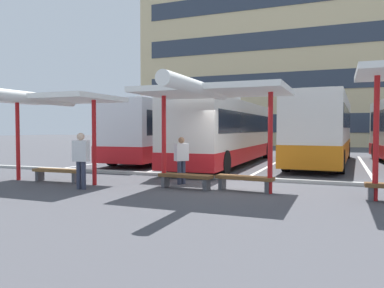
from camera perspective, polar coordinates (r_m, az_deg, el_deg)
The scene contains 17 objects.
ground_plane at distance 12.04m, azimuth 5.78°, elevation -6.50°, with size 160.00×160.00×0.00m, color #47474C.
terminal_building at distance 47.97m, azimuth 17.77°, elevation 10.58°, with size 38.77×14.13×20.36m.
coach_bus_0 at distance 22.33m, azimuth -3.75°, elevation 1.88°, with size 3.08×11.88×3.61m.
coach_bus_1 at distance 19.46m, azimuth 5.62°, elevation 1.66°, with size 2.56×12.54×3.49m.
coach_bus_2 at distance 20.82m, azimuth 19.21°, elevation 1.88°, with size 2.97×12.10×3.76m.
lane_stripe_0 at distance 23.42m, azimuth -9.46°, elevation -2.20°, with size 0.16×14.00×0.01m, color white.
lane_stripe_1 at distance 21.50m, azimuth 0.66°, elevation -2.57°, with size 0.16×14.00×0.01m, color white.
lane_stripe_2 at distance 20.36m, azimuth 12.33°, elevation -2.91°, with size 0.16×14.00×0.01m, color white.
lane_stripe_3 at distance 20.13m, azimuth 24.81°, elevation -3.13°, with size 0.16×14.00×0.01m, color white.
waiting_shelter_0 at distance 13.53m, azimuth -21.02°, elevation 6.18°, with size 4.28×4.68×3.01m.
bench_0 at distance 13.88m, azimuth -19.73°, elevation -4.03°, with size 1.85×0.50×0.45m.
waiting_shelter_1 at distance 11.04m, azimuth 2.96°, elevation 7.77°, with size 4.34×5.02×3.11m.
bench_1 at distance 11.59m, azimuth -1.00°, elevation -5.15°, with size 1.75×0.56×0.45m.
bench_2 at distance 11.25m, azimuth 7.98°, elevation -5.40°, with size 1.77×0.62×0.45m.
platform_kerb at distance 13.67m, azimuth 7.73°, elevation -5.19°, with size 44.00×0.24×0.12m, color #ADADA8.
waiting_passenger_0 at distance 12.48m, azimuth -1.62°, elevation -2.03°, with size 0.45×0.50×1.57m.
waiting_passenger_1 at distance 11.90m, azimuth -16.51°, elevation -1.83°, with size 0.51×0.24×1.72m.
Camera 1 is at (3.22, -11.46, 1.85)m, focal length 35.13 mm.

